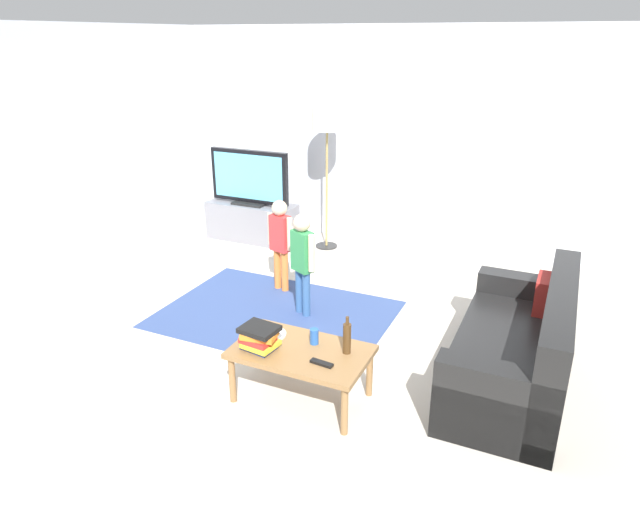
{
  "coord_description": "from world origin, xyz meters",
  "views": [
    {
      "loc": [
        2.04,
        -3.85,
        2.57
      ],
      "look_at": [
        0.0,
        0.6,
        0.65
      ],
      "focal_mm": 31.68,
      "sensor_mm": 36.0,
      "label": 1
    }
  ],
  "objects": [
    {
      "name": "area_rug",
      "position": [
        -0.43,
        0.49,
        0.0
      ],
      "size": [
        2.2,
        1.6,
        0.01
      ],
      "primitive_type": "cube",
      "color": "#33477A",
      "rests_on": "ground"
    },
    {
      "name": "child_near_tv",
      "position": [
        -0.66,
        1.04,
        0.6
      ],
      "size": [
        0.32,
        0.17,
        1.0
      ],
      "color": "orange",
      "rests_on": "ground"
    },
    {
      "name": "wall_left",
      "position": [
        -3.0,
        0.0,
        1.35
      ],
      "size": [
        0.12,
        6.0,
        2.7
      ],
      "primitive_type": "cube",
      "color": "silver",
      "rests_on": "ground"
    },
    {
      "name": "child_center",
      "position": [
        -0.19,
        0.62,
        0.62
      ],
      "size": [
        0.31,
        0.21,
        1.03
      ],
      "color": "#33598C",
      "rests_on": "ground"
    },
    {
      "name": "book_stack",
      "position": [
        0.13,
        -0.76,
        0.52
      ],
      "size": [
        0.28,
        0.24,
        0.18
      ],
      "color": "#334CA5",
      "rests_on": "coffee_table"
    },
    {
      "name": "floor_lamp",
      "position": [
        -0.75,
        2.45,
        1.54
      ],
      "size": [
        0.36,
        0.36,
        1.78
      ],
      "color": "#262626",
      "rests_on": "ground"
    },
    {
      "name": "tv",
      "position": [
        -1.77,
        2.28,
        0.85
      ],
      "size": [
        1.1,
        0.28,
        0.71
      ],
      "color": "black",
      "rests_on": "tv_stand"
    },
    {
      "name": "soda_can",
      "position": [
        0.46,
        -0.52,
        0.48
      ],
      "size": [
        0.07,
        0.07,
        0.12
      ],
      "primitive_type": "cylinder",
      "color": "#2659B2",
      "rests_on": "coffee_table"
    },
    {
      "name": "plate",
      "position": [
        0.11,
        -0.54,
        0.43
      ],
      "size": [
        0.22,
        0.22,
        0.02
      ],
      "color": "white",
      "rests_on": "coffee_table"
    },
    {
      "name": "couch",
      "position": [
        1.88,
        0.23,
        0.29
      ],
      "size": [
        0.8,
        1.8,
        0.86
      ],
      "color": "black",
      "rests_on": "ground"
    },
    {
      "name": "wall_back",
      "position": [
        0.0,
        3.0,
        1.35
      ],
      "size": [
        6.0,
        0.12,
        2.7
      ],
      "primitive_type": "cube",
      "color": "silver",
      "rests_on": "ground"
    },
    {
      "name": "bottle",
      "position": [
        0.73,
        -0.54,
        0.54
      ],
      "size": [
        0.06,
        0.06,
        0.29
      ],
      "color": "#4C3319",
      "rests_on": "coffee_table"
    },
    {
      "name": "tv_remote",
      "position": [
        0.63,
        -0.76,
        0.43
      ],
      "size": [
        0.17,
        0.07,
        0.02
      ],
      "primitive_type": "cube",
      "rotation": [
        0.0,
        0.0,
        -0.1
      ],
      "color": "black",
      "rests_on": "coffee_table"
    },
    {
      "name": "coffee_table",
      "position": [
        0.41,
        -0.64,
        0.37
      ],
      "size": [
        1.0,
        0.6,
        0.42
      ],
      "color": "olive",
      "rests_on": "ground"
    },
    {
      "name": "ground",
      "position": [
        0.0,
        0.0,
        0.0
      ],
      "size": [
        7.8,
        7.8,
        0.0
      ],
      "primitive_type": "plane",
      "color": "beige"
    },
    {
      "name": "tv_stand",
      "position": [
        -1.77,
        2.3,
        0.24
      ],
      "size": [
        1.2,
        0.44,
        0.5
      ],
      "color": "slate",
      "rests_on": "ground"
    }
  ]
}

